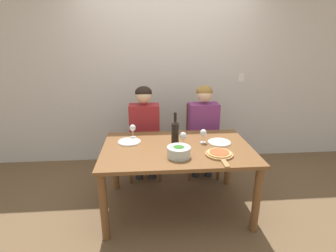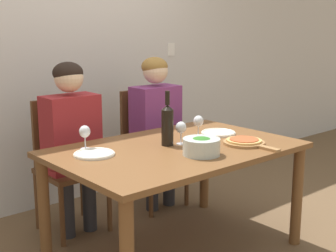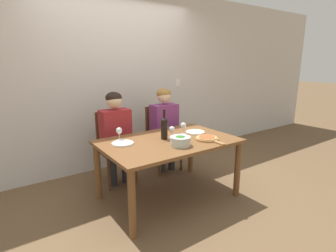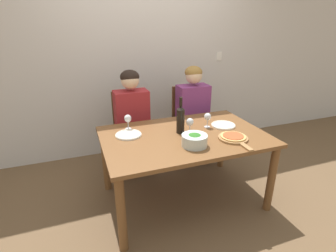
{
  "view_description": "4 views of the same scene",
  "coord_description": "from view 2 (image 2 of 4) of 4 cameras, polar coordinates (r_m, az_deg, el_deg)",
  "views": [
    {
      "loc": [
        -0.29,
        -2.49,
        1.77
      ],
      "look_at": [
        -0.08,
        0.11,
        0.92
      ],
      "focal_mm": 28.0,
      "sensor_mm": 36.0,
      "label": 1
    },
    {
      "loc": [
        -1.91,
        -2.14,
        1.47
      ],
      "look_at": [
        -0.02,
        0.05,
        0.85
      ],
      "focal_mm": 50.0,
      "sensor_mm": 36.0,
      "label": 2
    },
    {
      "loc": [
        -1.65,
        -2.39,
        1.61
      ],
      "look_at": [
        0.08,
        0.12,
        0.86
      ],
      "focal_mm": 28.0,
      "sensor_mm": 36.0,
      "label": 3
    },
    {
      "loc": [
        -0.93,
        -2.07,
        1.73
      ],
      "look_at": [
        -0.11,
        0.16,
        0.77
      ],
      "focal_mm": 28.0,
      "sensor_mm": 36.0,
      "label": 4
    }
  ],
  "objects": [
    {
      "name": "ground_plane",
      "position": [
        3.23,
        0.93,
        -15.05
      ],
      "size": [
        40.0,
        40.0,
        0.0
      ],
      "primitive_type": "plane",
      "color": "brown"
    },
    {
      "name": "back_wall",
      "position": [
        3.97,
        -12.11,
        10.07
      ],
      "size": [
        10.0,
        0.06,
        2.7
      ],
      "color": "silver",
      "rests_on": "ground"
    },
    {
      "name": "dining_table",
      "position": [
        2.99,
        0.97,
        -4.28
      ],
      "size": [
        1.54,
        1.01,
        0.72
      ],
      "color": "brown",
      "rests_on": "ground"
    },
    {
      "name": "chair_left",
      "position": [
        3.49,
        -12.34,
        -4.12
      ],
      "size": [
        0.42,
        0.42,
        0.95
      ],
      "color": "brown",
      "rests_on": "ground"
    },
    {
      "name": "chair_right",
      "position": [
        3.9,
        -2.4,
        -2.15
      ],
      "size": [
        0.42,
        0.42,
        0.95
      ],
      "color": "brown",
      "rests_on": "ground"
    },
    {
      "name": "person_woman",
      "position": [
        3.34,
        -11.58,
        -0.72
      ],
      "size": [
        0.47,
        0.51,
        1.23
      ],
      "color": "#28282D",
      "rests_on": "ground"
    },
    {
      "name": "person_man",
      "position": [
        3.76,
        -1.35,
        0.96
      ],
      "size": [
        0.47,
        0.51,
        1.23
      ],
      "color": "#28282D",
      "rests_on": "ground"
    },
    {
      "name": "wine_bottle",
      "position": [
        2.98,
        -0.07,
        0.25
      ],
      "size": [
        0.08,
        0.08,
        0.35
      ],
      "color": "black",
      "rests_on": "dining_table"
    },
    {
      "name": "broccoli_bowl",
      "position": [
        2.78,
        4.09,
        -2.49
      ],
      "size": [
        0.22,
        0.22,
        0.11
      ],
      "color": "silver",
      "rests_on": "dining_table"
    },
    {
      "name": "dinner_plate_left",
      "position": [
        2.81,
        -8.98,
        -3.36
      ],
      "size": [
        0.25,
        0.25,
        0.02
      ],
      "color": "silver",
      "rests_on": "dining_table"
    },
    {
      "name": "dinner_plate_right",
      "position": [
        3.33,
        6.15,
        -0.82
      ],
      "size": [
        0.25,
        0.25,
        0.02
      ],
      "color": "silver",
      "rests_on": "dining_table"
    },
    {
      "name": "pizza_on_board",
      "position": [
        3.07,
        9.39,
        -1.94
      ],
      "size": [
        0.27,
        0.41,
        0.04
      ],
      "color": "#9E7042",
      "rests_on": "dining_table"
    },
    {
      "name": "wine_glass_left",
      "position": [
        2.93,
        -10.12,
        -0.82
      ],
      "size": [
        0.07,
        0.07,
        0.15
      ],
      "color": "silver",
      "rests_on": "dining_table"
    },
    {
      "name": "wine_glass_right",
      "position": [
        3.21,
        3.73,
        0.47
      ],
      "size": [
        0.07,
        0.07,
        0.15
      ],
      "color": "silver",
      "rests_on": "dining_table"
    },
    {
      "name": "wine_glass_centre",
      "position": [
        3.01,
        1.6,
        -0.32
      ],
      "size": [
        0.07,
        0.07,
        0.15
      ],
      "color": "silver",
      "rests_on": "dining_table"
    }
  ]
}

